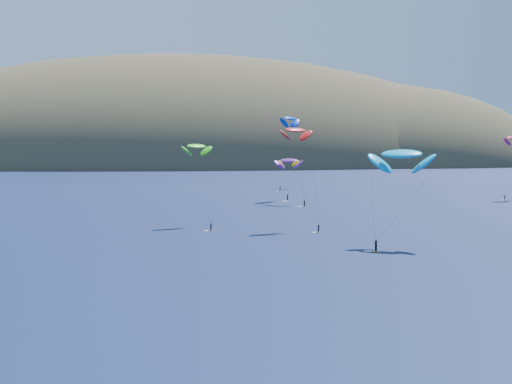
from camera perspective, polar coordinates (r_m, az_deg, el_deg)
The scene contains 8 objects.
island at distance 614.97m, azimuth -4.02°, elevation 1.22°, with size 730.00×300.00×210.00m.
kitesurfer_3 at distance 157.06m, azimuth -4.78°, elevation 3.67°, with size 7.76×14.41×19.37m.
kitesurfer_4 at distance 228.34m, azimuth 2.72°, elevation 5.90°, with size 10.11×11.92×28.81m.
kitesurfer_5 at distance 127.22m, azimuth 11.57°, elevation 3.00°, with size 13.43×12.37×19.27m.
kitesurfer_6 at distance 210.44m, azimuth 2.63°, elevation 2.53°, with size 9.24×13.84×15.32m.
kitesurfer_8 at distance 242.55m, azimuth 19.82°, elevation 4.09°, with size 9.14×7.61×22.10m.
kitesurfer_9 at distance 149.65m, azimuth 3.19°, elevation 4.96°, with size 8.23×10.04×22.88m.
kitesurfer_11 at distance 283.16m, azimuth 2.63°, elevation 2.55°, with size 10.29×13.17×13.63m.
Camera 1 is at (-5.93, -50.27, 17.99)m, focal length 50.00 mm.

